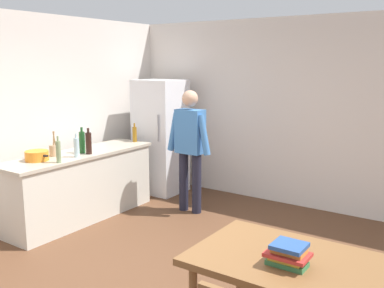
# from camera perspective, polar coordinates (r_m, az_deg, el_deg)

# --- Properties ---
(ground_plane) EXTENTS (14.00, 14.00, 0.00)m
(ground_plane) POSITION_cam_1_polar(r_m,az_deg,el_deg) (4.32, -4.00, -17.95)
(ground_plane) COLOR brown
(wall_back) EXTENTS (6.40, 0.12, 2.70)m
(wall_back) POSITION_cam_1_polar(r_m,az_deg,el_deg) (6.46, 12.62, 4.04)
(wall_back) COLOR silver
(wall_back) RESTS_ON ground_plane
(wall_left) EXTENTS (0.12, 5.60, 2.70)m
(wall_left) POSITION_cam_1_polar(r_m,az_deg,el_deg) (5.94, -23.04, 2.88)
(wall_left) COLOR silver
(wall_left) RESTS_ON ground_plane
(kitchen_counter) EXTENTS (0.64, 2.20, 0.90)m
(kitchen_counter) POSITION_cam_1_polar(r_m,az_deg,el_deg) (5.99, -14.43, -5.32)
(kitchen_counter) COLOR beige
(kitchen_counter) RESTS_ON ground_plane
(refrigerator) EXTENTS (0.70, 0.67, 1.80)m
(refrigerator) POSITION_cam_1_polar(r_m,az_deg,el_deg) (6.95, -4.13, 0.99)
(refrigerator) COLOR white
(refrigerator) RESTS_ON ground_plane
(person) EXTENTS (0.70, 0.22, 1.70)m
(person) POSITION_cam_1_polar(r_m,az_deg,el_deg) (5.95, -0.28, 0.12)
(person) COLOR #1E1E2D
(person) RESTS_ON ground_plane
(dining_table) EXTENTS (1.40, 0.90, 0.75)m
(dining_table) POSITION_cam_1_polar(r_m,az_deg,el_deg) (3.16, 13.31, -15.87)
(dining_table) COLOR brown
(dining_table) RESTS_ON ground_plane
(cooking_pot) EXTENTS (0.40, 0.28, 0.12)m
(cooking_pot) POSITION_cam_1_polar(r_m,az_deg,el_deg) (5.56, -19.70, -1.46)
(cooking_pot) COLOR orange
(cooking_pot) RESTS_ON kitchen_counter
(utensil_jar) EXTENTS (0.11, 0.11, 0.32)m
(utensil_jar) POSITION_cam_1_polar(r_m,az_deg,el_deg) (5.75, -17.69, -0.76)
(utensil_jar) COLOR tan
(utensil_jar) RESTS_ON kitchen_counter
(bottle_oil_amber) EXTENTS (0.06, 0.06, 0.28)m
(bottle_oil_amber) POSITION_cam_1_polar(r_m,az_deg,el_deg) (6.51, -7.55, 1.30)
(bottle_oil_amber) COLOR #996619
(bottle_oil_amber) RESTS_ON kitchen_counter
(bottle_wine_green) EXTENTS (0.08, 0.08, 0.34)m
(bottle_wine_green) POSITION_cam_1_polar(r_m,az_deg,el_deg) (5.84, -14.23, 0.26)
(bottle_wine_green) COLOR #1E5123
(bottle_wine_green) RESTS_ON kitchen_counter
(bottle_wine_dark) EXTENTS (0.08, 0.08, 0.34)m
(bottle_wine_dark) POSITION_cam_1_polar(r_m,az_deg,el_deg) (5.75, -13.42, 0.14)
(bottle_wine_dark) COLOR black
(bottle_wine_dark) RESTS_ON kitchen_counter
(bottle_vinegar_tall) EXTENTS (0.06, 0.06, 0.32)m
(bottle_vinegar_tall) POSITION_cam_1_polar(r_m,az_deg,el_deg) (5.34, -17.14, -0.95)
(bottle_vinegar_tall) COLOR gray
(bottle_vinegar_tall) RESTS_ON kitchen_counter
(bottle_water_clear) EXTENTS (0.07, 0.07, 0.30)m
(bottle_water_clear) POSITION_cam_1_polar(r_m,az_deg,el_deg) (5.60, -14.92, -0.41)
(bottle_water_clear) COLOR silver
(bottle_water_clear) RESTS_ON kitchen_counter
(book_stack) EXTENTS (0.28, 0.21, 0.16)m
(book_stack) POSITION_cam_1_polar(r_m,az_deg,el_deg) (3.01, 12.51, -13.98)
(book_stack) COLOR #387A47
(book_stack) RESTS_ON dining_table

